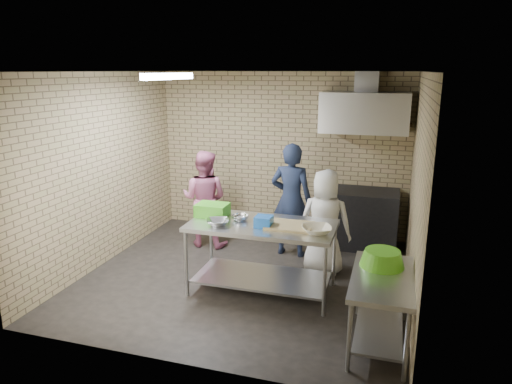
{
  "coord_description": "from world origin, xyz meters",
  "views": [
    {
      "loc": [
        1.82,
        -5.49,
        2.72
      ],
      "look_at": [
        0.1,
        0.2,
        1.15
      ],
      "focal_mm": 32.55,
      "sensor_mm": 36.0,
      "label": 1
    }
  ],
  "objects_px": {
    "bottle_red": "(369,116)",
    "man_navy": "(291,200)",
    "blue_tub": "(264,221)",
    "woman_white": "(325,222)",
    "prep_table": "(262,258)",
    "woman_pink": "(204,199)",
    "green_crate": "(212,210)",
    "green_basin": "(382,258)",
    "bottle_green": "(396,118)",
    "side_counter": "(380,310)",
    "stove": "(358,218)"
  },
  "relations": [
    {
      "from": "bottle_red",
      "to": "man_navy",
      "type": "bearing_deg",
      "value": -137.67
    },
    {
      "from": "blue_tub",
      "to": "man_navy",
      "type": "xyz_separation_m",
      "value": [
        0.03,
        1.4,
        -0.11
      ]
    },
    {
      "from": "woman_white",
      "to": "man_navy",
      "type": "bearing_deg",
      "value": -39.3
    },
    {
      "from": "bottle_red",
      "to": "prep_table",
      "type": "bearing_deg",
      "value": -115.88
    },
    {
      "from": "blue_tub",
      "to": "woman_pink",
      "type": "xyz_separation_m",
      "value": [
        -1.36,
        1.4,
        -0.2
      ]
    },
    {
      "from": "green_crate",
      "to": "blue_tub",
      "type": "height_order",
      "value": "green_crate"
    },
    {
      "from": "green_crate",
      "to": "man_navy",
      "type": "xyz_separation_m",
      "value": [
        0.78,
        1.18,
        -0.12
      ]
    },
    {
      "from": "green_basin",
      "to": "woman_white",
      "type": "relative_size",
      "value": 0.32
    },
    {
      "from": "blue_tub",
      "to": "man_navy",
      "type": "distance_m",
      "value": 1.4
    },
    {
      "from": "bottle_red",
      "to": "man_navy",
      "type": "relative_size",
      "value": 0.11
    },
    {
      "from": "bottle_green",
      "to": "bottle_red",
      "type": "bearing_deg",
      "value": 180.0
    },
    {
      "from": "prep_table",
      "to": "side_counter",
      "type": "bearing_deg",
      "value": -28.2
    },
    {
      "from": "green_crate",
      "to": "woman_pink",
      "type": "bearing_deg",
      "value": 117.56
    },
    {
      "from": "bottle_red",
      "to": "woman_pink",
      "type": "bearing_deg",
      "value": -159.16
    },
    {
      "from": "side_counter",
      "to": "stove",
      "type": "xyz_separation_m",
      "value": [
        -0.45,
        2.75,
        0.08
      ]
    },
    {
      "from": "woman_white",
      "to": "woman_pink",
      "type": "bearing_deg",
      "value": -12.64
    },
    {
      "from": "side_counter",
      "to": "bottle_red",
      "type": "bearing_deg",
      "value": 97.62
    },
    {
      "from": "bottle_red",
      "to": "woman_pink",
      "type": "relative_size",
      "value": 0.12
    },
    {
      "from": "blue_tub",
      "to": "green_crate",
      "type": "bearing_deg",
      "value": 163.65
    },
    {
      "from": "stove",
      "to": "blue_tub",
      "type": "relative_size",
      "value": 6.03
    },
    {
      "from": "green_basin",
      "to": "bottle_red",
      "type": "bearing_deg",
      "value": 97.9
    },
    {
      "from": "green_basin",
      "to": "bottle_green",
      "type": "xyz_separation_m",
      "value": [
        0.02,
        2.74,
        1.18
      ]
    },
    {
      "from": "green_basin",
      "to": "woman_pink",
      "type": "distance_m",
      "value": 3.32
    },
    {
      "from": "stove",
      "to": "green_basin",
      "type": "distance_m",
      "value": 2.57
    },
    {
      "from": "blue_tub",
      "to": "bottle_green",
      "type": "height_order",
      "value": "bottle_green"
    },
    {
      "from": "bottle_red",
      "to": "bottle_green",
      "type": "relative_size",
      "value": 1.2
    },
    {
      "from": "stove",
      "to": "woman_white",
      "type": "relative_size",
      "value": 0.83
    },
    {
      "from": "blue_tub",
      "to": "man_navy",
      "type": "height_order",
      "value": "man_navy"
    },
    {
      "from": "green_crate",
      "to": "blue_tub",
      "type": "bearing_deg",
      "value": -16.35
    },
    {
      "from": "bottle_green",
      "to": "man_navy",
      "type": "relative_size",
      "value": 0.09
    },
    {
      "from": "man_navy",
      "to": "woman_pink",
      "type": "xyz_separation_m",
      "value": [
        -1.39,
        -0.0,
        -0.09
      ]
    },
    {
      "from": "prep_table",
      "to": "blue_tub",
      "type": "distance_m",
      "value": 0.52
    },
    {
      "from": "stove",
      "to": "man_navy",
      "type": "relative_size",
      "value": 0.7
    },
    {
      "from": "blue_tub",
      "to": "green_basin",
      "type": "bearing_deg",
      "value": -17.37
    },
    {
      "from": "green_basin",
      "to": "woman_pink",
      "type": "relative_size",
      "value": 0.3
    },
    {
      "from": "bottle_red",
      "to": "woman_pink",
      "type": "height_order",
      "value": "bottle_red"
    },
    {
      "from": "green_basin",
      "to": "woman_white",
      "type": "xyz_separation_m",
      "value": [
        -0.79,
        1.33,
        -0.11
      ]
    },
    {
      "from": "green_basin",
      "to": "prep_table",
      "type": "bearing_deg",
      "value": 159.64
    },
    {
      "from": "woman_pink",
      "to": "man_navy",
      "type": "bearing_deg",
      "value": 179.58
    },
    {
      "from": "side_counter",
      "to": "green_crate",
      "type": "bearing_deg",
      "value": 157.29
    },
    {
      "from": "green_crate",
      "to": "bottle_red",
      "type": "height_order",
      "value": "bottle_red"
    },
    {
      "from": "blue_tub",
      "to": "woman_white",
      "type": "bearing_deg",
      "value": 55.77
    },
    {
      "from": "green_crate",
      "to": "blue_tub",
      "type": "xyz_separation_m",
      "value": [
        0.75,
        -0.22,
        -0.01
      ]
    },
    {
      "from": "side_counter",
      "to": "bottle_green",
      "type": "relative_size",
      "value": 8.0
    },
    {
      "from": "side_counter",
      "to": "woman_pink",
      "type": "height_order",
      "value": "woman_pink"
    },
    {
      "from": "blue_tub",
      "to": "bottle_red",
      "type": "distance_m",
      "value": 2.74
    },
    {
      "from": "side_counter",
      "to": "man_navy",
      "type": "bearing_deg",
      "value": 123.73
    },
    {
      "from": "side_counter",
      "to": "green_basin",
      "type": "bearing_deg",
      "value": 94.57
    },
    {
      "from": "side_counter",
      "to": "bottle_green",
      "type": "bearing_deg",
      "value": 90.0
    },
    {
      "from": "green_crate",
      "to": "woman_pink",
      "type": "xyz_separation_m",
      "value": [
        -0.61,
        1.18,
        -0.21
      ]
    }
  ]
}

